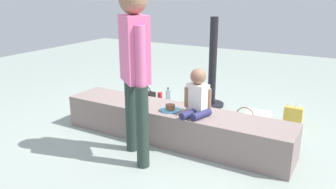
# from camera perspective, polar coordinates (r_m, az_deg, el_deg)

# --- Properties ---
(ground_plane) EXTENTS (12.00, 12.00, 0.00)m
(ground_plane) POSITION_cam_1_polar(r_m,az_deg,el_deg) (3.80, 0.85, -7.71)
(ground_plane) COLOR #919F96
(concrete_ledge) EXTENTS (2.60, 0.50, 0.37)m
(concrete_ledge) POSITION_cam_1_polar(r_m,az_deg,el_deg) (3.72, 0.86, -5.11)
(concrete_ledge) COLOR gray
(concrete_ledge) RESTS_ON ground_plane
(child_seated) EXTENTS (0.29, 0.34, 0.48)m
(child_seated) POSITION_cam_1_polar(r_m,az_deg,el_deg) (3.43, 5.01, -0.05)
(child_seated) COLOR navy
(child_seated) RESTS_ON concrete_ledge
(adult_standing) EXTENTS (0.41, 0.37, 1.65)m
(adult_standing) POSITION_cam_1_polar(r_m,az_deg,el_deg) (3.11, -5.65, 5.84)
(adult_standing) COLOR #25352E
(adult_standing) RESTS_ON ground_plane
(cake_plate) EXTENTS (0.22, 0.22, 0.07)m
(cake_plate) POSITION_cam_1_polar(r_m,az_deg,el_deg) (3.60, 0.39, -2.40)
(cake_plate) COLOR #4CA5D8
(cake_plate) RESTS_ON concrete_ledge
(gift_bag) EXTENTS (0.22, 0.08, 0.29)m
(gift_bag) POSITION_cam_1_polar(r_m,az_deg,el_deg) (4.38, 20.40, -3.56)
(gift_bag) COLOR gold
(gift_bag) RESTS_ON ground_plane
(railing_post) EXTENTS (0.36, 0.36, 1.26)m
(railing_post) POSITION_cam_1_polar(r_m,az_deg,el_deg) (4.78, 7.51, 3.66)
(railing_post) COLOR black
(railing_post) RESTS_ON ground_plane
(water_bottle_near_gift) EXTENTS (0.07, 0.07, 0.22)m
(water_bottle_near_gift) POSITION_cam_1_polar(r_m,az_deg,el_deg) (5.01, -0.00, -0.14)
(water_bottle_near_gift) COLOR silver
(water_bottle_near_gift) RESTS_ON ground_plane
(party_cup_red) EXTENTS (0.07, 0.07, 0.10)m
(party_cup_red) POSITION_cam_1_polar(r_m,az_deg,el_deg) (5.15, -1.37, -0.21)
(party_cup_red) COLOR red
(party_cup_red) RESTS_ON ground_plane
(cake_box_white) EXTENTS (0.32, 0.30, 0.11)m
(cake_box_white) POSITION_cam_1_polar(r_m,az_deg,el_deg) (4.44, 14.87, -3.70)
(cake_box_white) COLOR white
(cake_box_white) RESTS_ON ground_plane
(handbag_black_leather) EXTENTS (0.28, 0.14, 0.30)m
(handbag_black_leather) POSITION_cam_1_polar(r_m,az_deg,el_deg) (4.91, -3.90, -0.55)
(handbag_black_leather) COLOR black
(handbag_black_leather) RESTS_ON ground_plane
(handbag_brown_canvas) EXTENTS (0.29, 0.14, 0.30)m
(handbag_brown_canvas) POSITION_cam_1_polar(r_m,az_deg,el_deg) (4.08, 12.81, -4.73)
(handbag_brown_canvas) COLOR brown
(handbag_brown_canvas) RESTS_ON ground_plane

